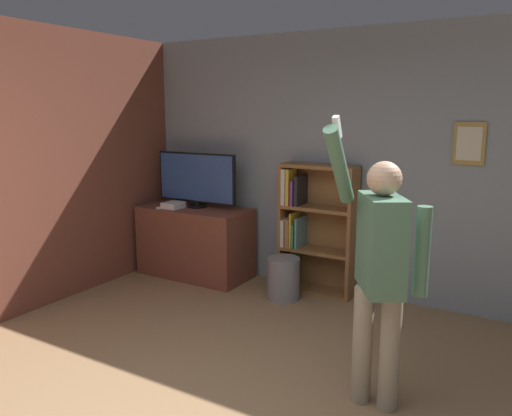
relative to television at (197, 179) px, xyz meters
name	(u,v)px	position (x,y,z in m)	size (l,w,h in m)	color
wall_back	(361,166)	(1.81, 0.35, 0.22)	(7.04, 0.09, 2.70)	gray
wall_side_brick	(67,166)	(-0.74, -1.16, 0.22)	(0.06, 4.57, 2.70)	brown
tv_ledge	(196,242)	(0.00, -0.05, -0.73)	(1.28, 0.62, 0.80)	brown
television	(197,179)	(0.00, 0.00, 0.00)	(1.04, 0.22, 0.63)	black
game_console	(173,205)	(-0.19, -0.19, -0.29)	(0.19, 0.22, 0.07)	white
remote_loose	(162,207)	(-0.30, -0.26, -0.31)	(0.07, 0.14, 0.02)	white
bookshelf	(311,229)	(1.36, 0.17, -0.45)	(0.81, 0.28, 1.36)	brown
person	(380,263)	(2.61, -1.57, -0.16)	(0.59, 0.55, 1.88)	gray
waste_bin	(283,278)	(1.23, -0.20, -0.91)	(0.33, 0.33, 0.43)	gray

